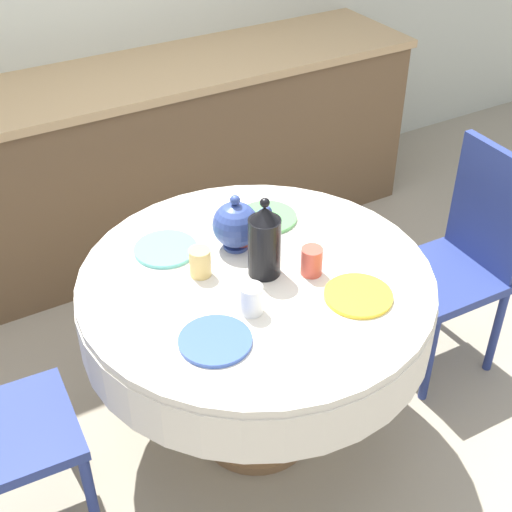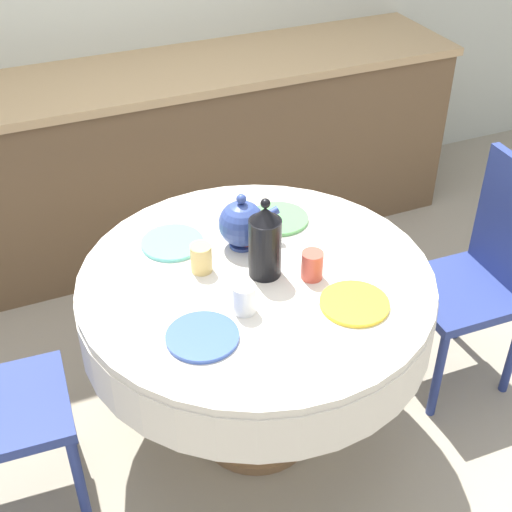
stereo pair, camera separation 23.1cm
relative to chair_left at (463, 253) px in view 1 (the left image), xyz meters
name	(u,v)px [view 1 (the left image)]	position (x,y,z in m)	size (l,w,h in m)	color
ground_plane	(256,429)	(-0.94, 0.03, -0.53)	(12.00, 12.00, 0.00)	#9E937F
kitchen_counter	(111,170)	(-0.94, 1.46, -0.06)	(3.24, 0.64, 0.94)	brown
dining_table	(256,305)	(-0.94, 0.03, 0.11)	(1.20, 1.20, 0.77)	olive
chair_left	(463,253)	(0.00, 0.00, 0.00)	(0.41, 0.41, 0.97)	navy
plate_near_left	(215,341)	(-1.21, -0.19, 0.24)	(0.22, 0.22, 0.01)	#3856AD
cup_near_left	(251,299)	(-1.05, -0.12, 0.28)	(0.07, 0.07, 0.10)	white
plate_near_right	(358,296)	(-0.72, -0.23, 0.24)	(0.22, 0.22, 0.01)	yellow
cup_near_right	(312,261)	(-0.78, -0.05, 0.28)	(0.07, 0.07, 0.10)	#CC4C3D
plate_far_left	(166,249)	(-1.14, 0.31, 0.24)	(0.22, 0.22, 0.01)	#60BCB7
cup_far_left	(200,262)	(-1.10, 0.13, 0.28)	(0.07, 0.07, 0.10)	#DBB766
plate_far_right	(267,217)	(-0.74, 0.30, 0.24)	(0.22, 0.22, 0.01)	#5BA85B
cup_far_right	(241,233)	(-0.90, 0.21, 0.28)	(0.07, 0.07, 0.10)	#CC4C3D
coffee_carafe	(264,241)	(-0.91, 0.03, 0.36)	(0.11, 0.11, 0.29)	black
teapot	(236,225)	(-0.92, 0.21, 0.33)	(0.22, 0.16, 0.21)	#33478E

